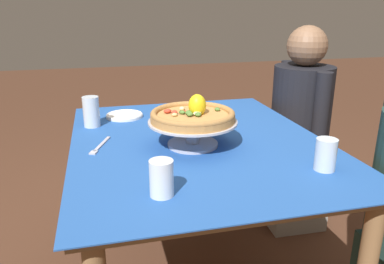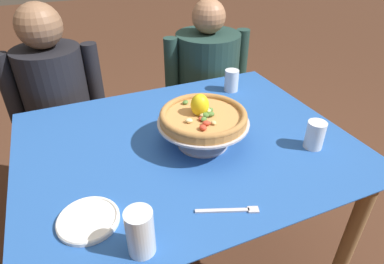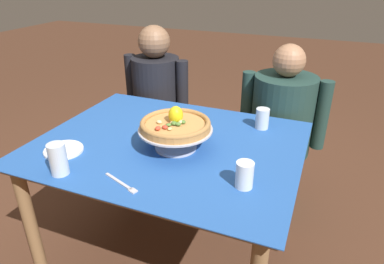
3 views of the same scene
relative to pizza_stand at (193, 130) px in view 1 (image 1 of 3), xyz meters
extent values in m
cylinder|color=olive|center=(-0.60, -0.38, -0.45)|extent=(0.06, 0.06, 0.72)
cylinder|color=olive|center=(-0.60, 0.45, -0.45)|extent=(0.06, 0.06, 0.72)
cube|color=olive|center=(-0.06, 0.04, -0.08)|extent=(1.21, 0.96, 0.02)
cube|color=#23519E|center=(-0.06, 0.04, -0.07)|extent=(1.25, 1.00, 0.00)
cylinder|color=#B7B7C1|center=(0.00, 0.00, -0.06)|extent=(0.20, 0.20, 0.01)
cylinder|color=#B7B7C1|center=(0.00, 0.00, -0.01)|extent=(0.05, 0.05, 0.08)
cylinder|color=#B7B7C1|center=(0.00, 0.00, 0.03)|extent=(0.34, 0.34, 0.01)
cylinder|color=#BC8447|center=(0.00, 0.00, 0.05)|extent=(0.32, 0.32, 0.02)
torus|color=#A6743E|center=(0.00, 0.00, 0.06)|extent=(0.32, 0.32, 0.02)
ellipsoid|color=#C63D28|center=(0.00, 0.01, 0.07)|extent=(0.03, 0.02, 0.01)
ellipsoid|color=#4C7533|center=(0.02, -0.02, 0.07)|extent=(0.03, 0.03, 0.02)
ellipsoid|color=tan|center=(-0.01, -0.01, 0.07)|extent=(0.04, 0.04, 0.02)
ellipsoid|color=#C63D28|center=(-0.02, -0.07, 0.07)|extent=(0.04, 0.03, 0.02)
ellipsoid|color=beige|center=(0.02, 0.01, 0.07)|extent=(0.03, 0.04, 0.02)
ellipsoid|color=#4C7533|center=(0.03, 0.01, 0.07)|extent=(0.03, 0.03, 0.02)
ellipsoid|color=tan|center=(0.01, -0.07, 0.07)|extent=(0.02, 0.02, 0.01)
ellipsoid|color=beige|center=(-0.02, 0.01, 0.07)|extent=(0.02, 0.02, 0.01)
ellipsoid|color=tan|center=(0.00, -0.01, 0.07)|extent=(0.03, 0.03, 0.01)
ellipsoid|color=beige|center=(-0.07, -0.03, 0.07)|extent=(0.03, 0.03, 0.01)
ellipsoid|color=#4C7533|center=(-0.03, 0.11, 0.07)|extent=(0.03, 0.03, 0.01)
ellipsoid|color=#4C7533|center=(-0.02, -0.04, 0.07)|extent=(0.03, 0.03, 0.01)
ellipsoid|color=beige|center=(0.02, -0.02, 0.07)|extent=(0.02, 0.02, 0.01)
ellipsoid|color=#4C7533|center=(0.00, -0.01, 0.07)|extent=(0.04, 0.04, 0.02)
ellipsoid|color=#C63D28|center=(-0.02, -0.03, 0.07)|extent=(0.02, 0.02, 0.01)
ellipsoid|color=#C63D28|center=(-0.04, -0.09, 0.07)|extent=(0.03, 0.03, 0.02)
ellipsoid|color=yellow|center=(-0.01, 0.02, 0.09)|extent=(0.08, 0.08, 0.09)
cylinder|color=silver|center=(0.33, 0.37, -0.01)|extent=(0.07, 0.07, 0.11)
cylinder|color=silver|center=(0.33, 0.37, -0.03)|extent=(0.06, 0.06, 0.07)
cylinder|color=white|center=(0.37, -0.18, -0.01)|extent=(0.07, 0.07, 0.11)
cylinder|color=silver|center=(0.37, -0.18, -0.04)|extent=(0.06, 0.06, 0.05)
cylinder|color=silver|center=(-0.35, -0.38, 0.00)|extent=(0.07, 0.07, 0.14)
cylinder|color=silver|center=(-0.35, -0.38, -0.03)|extent=(0.06, 0.06, 0.07)
cylinder|color=white|center=(-0.46, -0.23, -0.06)|extent=(0.18, 0.18, 0.01)
torus|color=white|center=(-0.46, -0.23, -0.05)|extent=(0.18, 0.18, 0.01)
cube|color=#B7B7C1|center=(-0.09, -0.34, -0.06)|extent=(0.15, 0.07, 0.01)
cube|color=#B7B7C1|center=(-0.01, -0.37, -0.06)|extent=(0.04, 0.03, 0.01)
cube|color=gray|center=(-0.49, 0.75, -0.60)|extent=(0.29, 0.33, 0.42)
cylinder|color=black|center=(-0.49, 0.75, -0.13)|extent=(0.33, 0.33, 0.54)
sphere|color=brown|center=(-0.49, 0.75, 0.25)|extent=(0.21, 0.21, 0.21)
cylinder|color=black|center=(-0.69, 0.75, -0.08)|extent=(0.08, 0.08, 0.46)
cylinder|color=black|center=(-0.29, 0.74, -0.08)|extent=(0.08, 0.08, 0.46)
camera|label=1|loc=(1.34, -0.33, 0.45)|focal=35.42mm
camera|label=2|loc=(-0.44, -0.93, 0.66)|focal=30.55mm
camera|label=3|loc=(0.60, -1.28, 0.71)|focal=32.22mm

